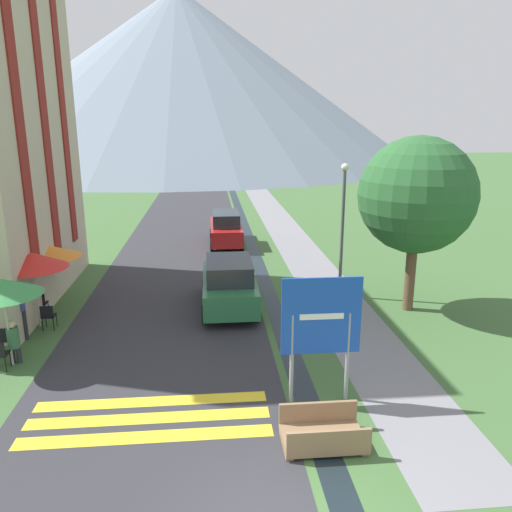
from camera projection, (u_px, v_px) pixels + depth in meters
The scene contains 20 objects.
ground_plane at pixel (229, 243), 27.53m from camera, with size 160.00×160.00×0.00m, color #3D6033.
road at pixel (190, 212), 36.92m from camera, with size 6.40×60.00×0.01m.
footpath at pixel (271, 211), 37.47m from camera, with size 2.20×60.00×0.01m.
drainage_channel at pixel (240, 212), 37.26m from camera, with size 0.60×60.00×0.00m.
crosswalk_marking at pixel (149, 418), 11.25m from camera, with size 5.44×1.84×0.01m.
mountain_distant at pixel (180, 78), 80.44m from camera, with size 76.02×76.02×26.73m.
road_sign at pixel (321, 325), 11.48m from camera, with size 1.87×0.11×3.10m.
footbridge at pixel (323, 434), 10.32m from camera, with size 1.70×1.10×0.65m.
parked_car_near at pixel (229, 284), 17.74m from camera, with size 1.95×4.35×1.82m.
parked_car_far at pixel (226, 228), 26.99m from camera, with size 1.74×4.55×1.82m.
cafe_chair_near_left at pixel (4, 338), 14.20m from camera, with size 0.40×0.40×0.85m.
cafe_chair_far_left at pixel (40, 302), 17.05m from camera, with size 0.40×0.40×0.85m.
cafe_chair_middle at pixel (48, 315), 15.92m from camera, with size 0.40×0.40×0.85m.
cafe_umbrella_front_green at pixel (2, 287), 13.17m from camera, with size 2.04×2.04×2.48m.
cafe_umbrella_middle_red at pixel (32, 260), 15.76m from camera, with size 2.19×2.19×2.50m.
cafe_umbrella_rear_orange at pixel (49, 251), 17.82m from camera, with size 2.26×2.26×2.22m.
person_seated_far at pixel (13, 339), 13.69m from camera, with size 0.32×0.32×1.26m.
person_standing_terrace at pixel (20, 309), 15.09m from camera, with size 0.32×0.32×1.72m.
streetlamp at pixel (343, 219), 18.39m from camera, with size 0.28×0.28×5.04m.
tree_by_path at pixel (417, 195), 16.78m from camera, with size 3.95×3.95×6.07m.
Camera 1 is at (-1.03, -6.80, 6.47)m, focal length 35.00 mm.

